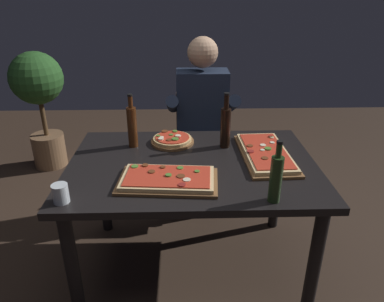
% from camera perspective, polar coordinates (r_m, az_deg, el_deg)
% --- Properties ---
extents(ground_plane, '(6.40, 6.40, 0.00)m').
position_cam_1_polar(ground_plane, '(2.46, 0.04, -17.42)').
color(ground_plane, '#38281E').
extents(dining_table, '(1.40, 0.96, 0.74)m').
position_cam_1_polar(dining_table, '(2.08, 0.04, -4.21)').
color(dining_table, black).
rests_on(dining_table, ground_plane).
extents(pizza_rectangular_front, '(0.53, 0.33, 0.05)m').
position_cam_1_polar(pizza_rectangular_front, '(1.83, -3.84, -4.49)').
color(pizza_rectangular_front, brown).
rests_on(pizza_rectangular_front, dining_table).
extents(pizza_rectangular_left, '(0.29, 0.58, 0.05)m').
position_cam_1_polar(pizza_rectangular_left, '(2.15, 11.57, -0.34)').
color(pizza_rectangular_left, brown).
rests_on(pizza_rectangular_left, dining_table).
extents(pizza_round_far, '(0.27, 0.27, 0.05)m').
position_cam_1_polar(pizza_round_far, '(2.29, -3.13, 1.75)').
color(pizza_round_far, brown).
rests_on(pizza_round_far, dining_table).
extents(wine_bottle_dark, '(0.06, 0.06, 0.34)m').
position_cam_1_polar(wine_bottle_dark, '(2.20, 5.33, 3.98)').
color(wine_bottle_dark, black).
rests_on(wine_bottle_dark, dining_table).
extents(oil_bottle_amber, '(0.06, 0.06, 0.30)m').
position_cam_1_polar(oil_bottle_amber, '(1.68, 13.15, -4.10)').
color(oil_bottle_amber, '#233819').
rests_on(oil_bottle_amber, dining_table).
extents(vinegar_bottle_green, '(0.06, 0.06, 0.33)m').
position_cam_1_polar(vinegar_bottle_green, '(2.22, -9.47, 4.00)').
color(vinegar_bottle_green, '#47230F').
rests_on(vinegar_bottle_green, dining_table).
extents(tumbler_near_camera, '(0.07, 0.07, 0.09)m').
position_cam_1_polar(tumbler_near_camera, '(1.77, -20.08, -6.48)').
color(tumbler_near_camera, silver).
rests_on(tumbler_near_camera, dining_table).
extents(diner_chair, '(0.44, 0.44, 0.87)m').
position_cam_1_polar(diner_chair, '(2.92, 1.44, 1.30)').
color(diner_chair, '#3D2B1E').
rests_on(diner_chair, ground_plane).
extents(seated_diner, '(0.53, 0.41, 1.33)m').
position_cam_1_polar(seated_diner, '(2.72, 1.63, 5.23)').
color(seated_diner, '#23232D').
rests_on(seated_diner, ground_plane).
extents(potted_plant_corner, '(0.48, 0.48, 1.12)m').
position_cam_1_polar(potted_plant_corner, '(3.66, -23.02, 8.10)').
color(potted_plant_corner, '#846042').
rests_on(potted_plant_corner, ground_plane).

